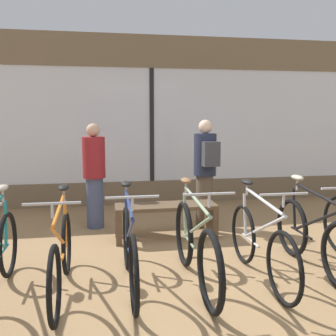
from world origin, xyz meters
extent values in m
plane|color=#99754C|center=(0.00, 0.00, 0.00)|extent=(24.00, 24.00, 0.00)
cube|color=#7A664C|center=(0.00, 3.51, 0.23)|extent=(12.00, 0.08, 0.45)
cube|color=white|center=(0.00, 3.51, 1.52)|extent=(12.00, 0.04, 2.15)
cube|color=#7A664C|center=(0.00, 3.51, 2.90)|extent=(12.00, 0.08, 0.60)
cube|color=black|center=(0.00, 3.48, 1.52)|extent=(0.08, 0.02, 2.15)
torus|color=black|center=(-1.95, 0.41, 0.35)|extent=(0.05, 0.70, 0.70)
cylinder|color=#1E7A7F|center=(-1.95, 0.37, 0.59)|extent=(0.03, 0.11, 0.49)
cylinder|color=#1E7A7F|center=(-1.95, 0.17, 0.35)|extent=(0.03, 0.48, 0.03)
cylinder|color=#B2B2B7|center=(-1.95, 0.33, 0.90)|extent=(0.02, 0.02, 0.14)
ellipsoid|color=#B2A893|center=(-1.95, 0.33, 0.98)|extent=(0.11, 0.22, 0.06)
torus|color=black|center=(-1.35, 0.38, 0.34)|extent=(0.04, 0.67, 0.67)
torus|color=black|center=(-1.35, -0.66, 0.34)|extent=(0.04, 0.67, 0.67)
cylinder|color=orange|center=(-1.35, -0.18, 0.58)|extent=(0.03, 0.97, 0.51)
cylinder|color=orange|center=(-1.35, 0.34, 0.58)|extent=(0.03, 0.11, 0.49)
cylinder|color=orange|center=(-1.35, -0.15, 0.85)|extent=(0.03, 0.90, 0.10)
cylinder|color=orange|center=(-1.35, 0.14, 0.34)|extent=(0.03, 0.47, 0.03)
cylinder|color=#B2B2B7|center=(-1.35, 0.30, 0.89)|extent=(0.02, 0.02, 0.14)
ellipsoid|color=black|center=(-1.35, 0.30, 0.97)|extent=(0.11, 0.22, 0.06)
cylinder|color=#B2B2B7|center=(-1.35, -0.60, 0.95)|extent=(0.02, 0.02, 0.12)
cylinder|color=#ADADB2|center=(-1.35, -0.60, 1.01)|extent=(0.46, 0.02, 0.02)
torus|color=black|center=(-0.69, 0.41, 0.35)|extent=(0.04, 0.70, 0.70)
torus|color=black|center=(-0.69, -0.59, 0.35)|extent=(0.04, 0.70, 0.70)
cylinder|color=navy|center=(-0.69, -0.13, 0.59)|extent=(0.03, 0.94, 0.51)
cylinder|color=navy|center=(-0.69, 0.37, 0.59)|extent=(0.03, 0.11, 0.49)
cylinder|color=navy|center=(-0.69, -0.10, 0.87)|extent=(0.03, 0.86, 0.10)
cylinder|color=navy|center=(-0.69, 0.18, 0.35)|extent=(0.03, 0.45, 0.03)
cylinder|color=#B2B2B7|center=(-0.69, 0.33, 0.90)|extent=(0.02, 0.02, 0.14)
ellipsoid|color=black|center=(-0.69, 0.33, 0.98)|extent=(0.11, 0.22, 0.06)
cylinder|color=#B2B2B7|center=(-0.69, -0.53, 0.96)|extent=(0.02, 0.02, 0.12)
cylinder|color=#ADADB2|center=(-0.69, -0.53, 1.02)|extent=(0.46, 0.02, 0.02)
torus|color=black|center=(-0.04, 0.39, 0.37)|extent=(0.06, 0.74, 0.74)
torus|color=black|center=(-0.04, -0.67, 0.37)|extent=(0.06, 0.74, 0.74)
cylinder|color=gray|center=(-0.04, -0.18, 0.61)|extent=(0.03, 1.00, 0.51)
cylinder|color=gray|center=(-0.04, 0.35, 0.61)|extent=(0.03, 0.11, 0.49)
cylinder|color=gray|center=(-0.04, -0.15, 0.89)|extent=(0.03, 0.92, 0.10)
cylinder|color=gray|center=(-0.04, 0.15, 0.37)|extent=(0.03, 0.48, 0.03)
cylinder|color=#B2B2B7|center=(-0.04, 0.31, 0.92)|extent=(0.02, 0.02, 0.14)
ellipsoid|color=brown|center=(-0.04, 0.31, 1.00)|extent=(0.11, 0.22, 0.06)
cylinder|color=#B2B2B7|center=(-0.04, -0.61, 0.98)|extent=(0.02, 0.02, 0.12)
cylinder|color=#ADADB2|center=(-0.04, -0.61, 1.04)|extent=(0.46, 0.02, 0.02)
torus|color=black|center=(0.66, 0.35, 0.34)|extent=(0.04, 0.68, 0.68)
torus|color=black|center=(0.66, -0.66, 0.34)|extent=(0.04, 0.68, 0.68)
cylinder|color=#BCBCC1|center=(0.66, -0.20, 0.58)|extent=(0.03, 0.94, 0.51)
cylinder|color=#BCBCC1|center=(0.66, 0.31, 0.58)|extent=(0.03, 0.11, 0.49)
cylinder|color=#BCBCC1|center=(0.66, -0.17, 0.86)|extent=(0.03, 0.87, 0.10)
cylinder|color=#BCBCC1|center=(0.66, 0.12, 0.34)|extent=(0.03, 0.45, 0.03)
cylinder|color=#B2B2B7|center=(0.66, 0.27, 0.89)|extent=(0.02, 0.02, 0.14)
ellipsoid|color=black|center=(0.66, 0.27, 0.97)|extent=(0.11, 0.22, 0.06)
cylinder|color=#B2B2B7|center=(0.66, -0.60, 0.95)|extent=(0.02, 0.02, 0.12)
cylinder|color=#ADADB2|center=(0.66, -0.60, 1.01)|extent=(0.46, 0.02, 0.02)
torus|color=black|center=(1.33, 0.46, 0.35)|extent=(0.06, 0.71, 0.71)
cylinder|color=black|center=(1.33, -0.08, 0.59)|extent=(0.03, 0.94, 0.51)
cylinder|color=black|center=(1.33, 0.42, 0.59)|extent=(0.03, 0.11, 0.49)
cylinder|color=black|center=(1.33, -0.05, 0.87)|extent=(0.03, 0.86, 0.10)
cylinder|color=black|center=(1.33, 0.23, 0.35)|extent=(0.03, 0.45, 0.03)
cylinder|color=#B2B2B7|center=(1.33, 0.38, 0.90)|extent=(0.02, 0.02, 0.14)
ellipsoid|color=#B2A893|center=(1.33, 0.38, 0.98)|extent=(0.11, 0.22, 0.06)
cube|color=brown|center=(-0.09, 1.34, 0.46)|extent=(1.40, 0.44, 0.05)
cube|color=brown|center=(-0.75, 1.16, 0.22)|extent=(0.08, 0.08, 0.44)
cube|color=brown|center=(0.57, 1.16, 0.22)|extent=(0.08, 0.08, 0.44)
cube|color=brown|center=(-0.75, 1.52, 0.22)|extent=(0.08, 0.08, 0.44)
cube|color=brown|center=(0.57, 1.52, 0.22)|extent=(0.08, 0.08, 0.44)
cylinder|color=brown|center=(0.60, 1.82, 0.40)|extent=(0.28, 0.28, 0.80)
cylinder|color=#23283D|center=(0.60, 1.82, 1.12)|extent=(0.37, 0.37, 0.64)
sphere|color=beige|center=(0.60, 1.82, 1.55)|extent=(0.21, 0.21, 0.21)
cube|color=#38383D|center=(0.62, 1.58, 1.15)|extent=(0.25, 0.16, 0.36)
cylinder|color=#424C6B|center=(-1.07, 2.05, 0.39)|extent=(0.35, 0.35, 0.78)
cylinder|color=maroon|center=(-1.07, 2.05, 1.09)|extent=(0.46, 0.46, 0.62)
sphere|color=tan|center=(-1.07, 2.05, 1.49)|extent=(0.20, 0.20, 0.20)
camera|label=1|loc=(-0.93, -3.65, 1.71)|focal=40.00mm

